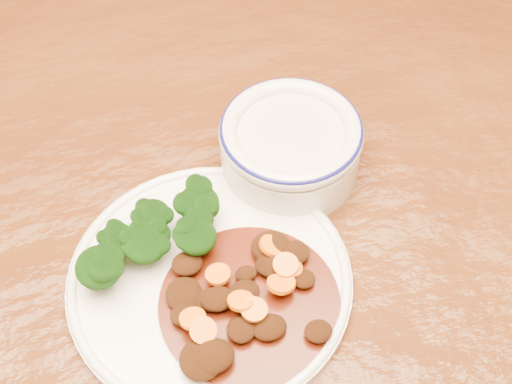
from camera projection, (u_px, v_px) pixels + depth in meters
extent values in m
cube|color=#4C270D|center=(215.00, 269.00, 0.67)|extent=(1.50, 0.90, 0.04)
cylinder|color=white|center=(210.00, 281.00, 0.63)|extent=(0.25, 0.25, 0.01)
torus|color=white|center=(210.00, 278.00, 0.63)|extent=(0.25, 0.25, 0.01)
cylinder|color=#84A455|center=(146.00, 256.00, 0.63)|extent=(0.01, 0.01, 0.01)
ellipsoid|color=black|center=(144.00, 245.00, 0.62)|extent=(0.03, 0.03, 0.03)
cylinder|color=#84A455|center=(200.00, 216.00, 0.66)|extent=(0.01, 0.01, 0.01)
ellipsoid|color=black|center=(198.00, 204.00, 0.64)|extent=(0.04, 0.04, 0.03)
cylinder|color=#84A455|center=(103.00, 280.00, 0.62)|extent=(0.01, 0.01, 0.01)
ellipsoid|color=black|center=(99.00, 267.00, 0.60)|extent=(0.04, 0.04, 0.03)
cylinder|color=#84A455|center=(198.00, 249.00, 0.64)|extent=(0.01, 0.01, 0.01)
ellipsoid|color=black|center=(197.00, 237.00, 0.62)|extent=(0.04, 0.04, 0.03)
cylinder|color=#84A455|center=(120.00, 249.00, 0.64)|extent=(0.01, 0.01, 0.01)
ellipsoid|color=black|center=(117.00, 238.00, 0.62)|extent=(0.03, 0.03, 0.02)
cylinder|color=#84A455|center=(155.00, 227.00, 0.65)|extent=(0.01, 0.01, 0.01)
ellipsoid|color=black|center=(152.00, 216.00, 0.64)|extent=(0.03, 0.03, 0.03)
cylinder|color=#84A455|center=(148.00, 256.00, 0.63)|extent=(0.01, 0.01, 0.01)
ellipsoid|color=black|center=(145.00, 244.00, 0.62)|extent=(0.04, 0.04, 0.03)
cylinder|color=#4C1308|center=(250.00, 304.00, 0.61)|extent=(0.16, 0.16, 0.00)
ellipsoid|color=black|center=(187.00, 264.00, 0.62)|extent=(0.03, 0.02, 0.01)
ellipsoid|color=black|center=(318.00, 331.00, 0.58)|extent=(0.02, 0.02, 0.01)
ellipsoid|color=black|center=(246.00, 274.00, 0.62)|extent=(0.02, 0.02, 0.01)
ellipsoid|color=black|center=(295.00, 253.00, 0.63)|extent=(0.03, 0.02, 0.01)
ellipsoid|color=black|center=(245.00, 292.00, 0.60)|extent=(0.03, 0.02, 0.01)
ellipsoid|color=black|center=(217.00, 299.00, 0.60)|extent=(0.03, 0.02, 0.01)
ellipsoid|color=black|center=(273.00, 264.00, 0.62)|extent=(0.03, 0.03, 0.02)
ellipsoid|color=black|center=(269.00, 327.00, 0.59)|extent=(0.03, 0.02, 0.01)
ellipsoid|color=black|center=(304.00, 279.00, 0.62)|extent=(0.02, 0.02, 0.01)
ellipsoid|color=black|center=(213.00, 356.00, 0.57)|extent=(0.04, 0.03, 0.02)
ellipsoid|color=black|center=(201.00, 360.00, 0.57)|extent=(0.04, 0.04, 0.02)
ellipsoid|color=black|center=(241.00, 330.00, 0.58)|extent=(0.02, 0.02, 0.01)
ellipsoid|color=black|center=(187.00, 314.00, 0.59)|extent=(0.03, 0.02, 0.01)
ellipsoid|color=black|center=(210.00, 300.00, 0.60)|extent=(0.02, 0.02, 0.01)
ellipsoid|color=black|center=(184.00, 294.00, 0.61)|extent=(0.03, 0.03, 0.02)
ellipsoid|color=black|center=(271.00, 247.00, 0.63)|extent=(0.04, 0.03, 0.02)
cylinder|color=#D85D0B|center=(203.00, 330.00, 0.57)|extent=(0.03, 0.03, 0.02)
cylinder|color=#D85D0B|center=(271.00, 246.00, 0.63)|extent=(0.03, 0.03, 0.02)
cylinder|color=#D85D0B|center=(290.00, 266.00, 0.62)|extent=(0.03, 0.03, 0.01)
cylinder|color=#D85D0B|center=(241.00, 301.00, 0.59)|extent=(0.02, 0.02, 0.01)
cylinder|color=#D85D0B|center=(283.00, 284.00, 0.61)|extent=(0.03, 0.03, 0.01)
cylinder|color=#D85D0B|center=(193.00, 319.00, 0.58)|extent=(0.02, 0.02, 0.01)
cylinder|color=#D85D0B|center=(218.00, 274.00, 0.61)|extent=(0.03, 0.03, 0.01)
cylinder|color=#D85D0B|center=(279.00, 285.00, 0.60)|extent=(0.02, 0.02, 0.01)
cylinder|color=#D85D0B|center=(286.00, 265.00, 0.61)|extent=(0.03, 0.03, 0.01)
cylinder|color=#D85D0B|center=(254.00, 310.00, 0.59)|extent=(0.02, 0.02, 0.01)
cylinder|color=silver|center=(290.00, 153.00, 0.70)|extent=(0.14, 0.14, 0.04)
cylinder|color=beige|center=(291.00, 135.00, 0.68)|extent=(0.10, 0.10, 0.01)
torus|color=silver|center=(291.00, 132.00, 0.68)|extent=(0.14, 0.14, 0.02)
torus|color=navy|center=(291.00, 129.00, 0.67)|extent=(0.14, 0.14, 0.01)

